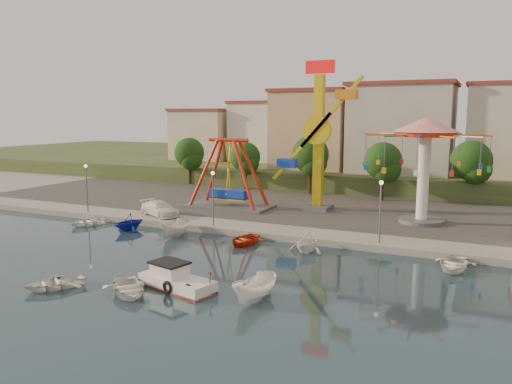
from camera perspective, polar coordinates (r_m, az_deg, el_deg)
The scene contains 30 objects.
ground at distance 34.29m, azimuth -4.10°, elevation -10.31°, with size 200.00×200.00×0.00m, color #142B39.
quay_deck at distance 92.28m, azimuth 14.99°, elevation 1.69°, with size 200.00×100.00×0.60m, color #9E998E.
asphalt_pad at distance 61.30m, azimuth 9.68°, elevation -1.31°, with size 90.00×28.00×0.01m, color #4C4944.
hill_terrace at distance 97.05m, azimuth 15.55°, elevation 2.71°, with size 200.00×60.00×3.00m, color #384C26.
pirate_ship_ride at distance 57.47m, azimuth -3.14°, elevation 1.96°, with size 10.00×5.00×8.00m.
kamikaze_tower at distance 55.82m, azimuth 7.45°, elevation 5.91°, with size 6.88×3.10×16.50m.
wave_swinger at distance 51.38m, azimuth 18.74°, elevation 4.96°, with size 11.60×11.60×10.40m.
lamp_post_0 at distance 57.95m, azimuth -18.77°, elevation 0.27°, with size 0.14×0.14×5.00m, color #59595E.
lamp_post_1 at distance 48.35m, azimuth -4.92°, elevation -0.90°, with size 0.14×0.14×5.00m, color #59595E.
lamp_post_2 at distance 42.77m, azimuth 14.01°, elevation -2.41°, with size 0.14×0.14×5.00m, color #59595E.
tree_0 at distance 77.73m, azimuth -7.63°, elevation 4.47°, with size 4.60×4.60×7.19m.
tree_1 at distance 72.19m, azimuth -1.23°, elevation 4.00°, with size 4.35×4.35×6.80m.
tree_2 at distance 67.90m, azimuth 6.21°, elevation 4.26°, with size 5.02×5.02×7.85m.
tree_3 at distance 63.98m, azimuth 14.30°, elevation 3.44°, with size 4.68×4.68×7.32m.
tree_4 at distance 65.86m, azimuth 23.39°, elevation 3.30°, with size 4.86×4.86×7.60m.
building_0 at distance 89.18m, azimuth -8.53°, elevation 7.22°, with size 9.26×9.53×11.87m, color beige.
building_1 at distance 87.98m, azimuth 0.03°, elevation 6.24°, with size 12.33×9.01×8.63m, color silver.
building_2 at distance 83.78m, azimuth 8.43°, elevation 6.91°, with size 11.95×9.28×11.23m, color tan.
building_3 at distance 77.82m, azimuth 17.55°, elevation 5.71°, with size 12.59×10.50×9.20m, color beige.
cabin_motorboat at distance 33.37m, azimuth -9.20°, elevation -10.03°, with size 5.71×3.25×1.89m.
rowboat_a at distance 33.04m, azimuth -14.37°, elevation -10.53°, with size 2.97×4.16×0.86m, color white.
rowboat_b at distance 35.62m, azimuth -22.05°, elevation -9.53°, with size 2.77×3.87×0.80m, color white.
skiff at distance 30.80m, azimuth -0.09°, elevation -11.01°, with size 1.51×4.00×1.55m, color white.
van at distance 54.04m, azimuth -10.92°, elevation -1.87°, with size 2.15×5.28×1.53m, color white.
moored_boat_0 at distance 54.11m, azimuth -18.70°, elevation -3.22°, with size 2.71×3.80×0.79m, color white.
moored_boat_1 at distance 50.53m, azimuth -14.35°, elevation -3.31°, with size 2.81×3.25×1.71m, color #1220A0.
moored_boat_2 at distance 47.31m, azimuth -9.18°, elevation -4.07°, with size 1.51×4.00×1.55m, color silver.
moored_boat_3 at distance 43.86m, azimuth -1.38°, elevation -5.48°, with size 2.77×3.87×0.80m, color red.
moored_boat_4 at distance 41.56m, azimuth 5.87°, elevation -5.66°, with size 2.86×3.32×1.75m, color white.
moored_boat_6 at distance 39.59m, azimuth 21.64°, elevation -7.65°, with size 2.96×4.15×0.86m, color white.
Camera 1 is at (15.88, -28.25, 11.19)m, focal length 35.00 mm.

